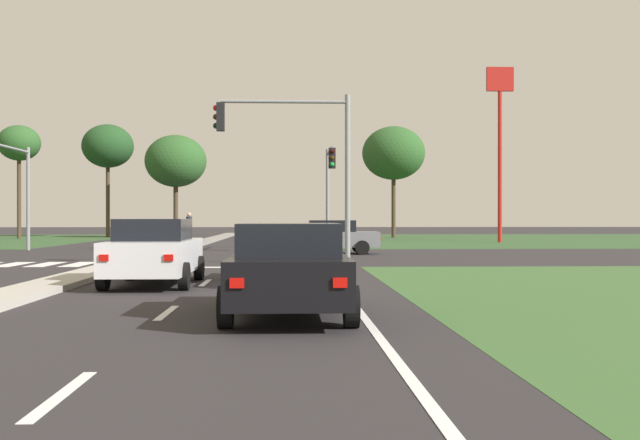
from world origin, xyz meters
TOP-DOWN VIEW (x-y plane):
  - ground_plane at (0.00, 30.00)m, footprint 200.00×200.00m
  - grass_verge_far_right at (25.50, 54.50)m, footprint 35.00×35.00m
  - median_island_far at (0.00, 55.00)m, footprint 1.20×36.00m
  - lane_dash_near at (3.50, 5.08)m, footprint 0.14×2.00m
  - lane_dash_second at (3.50, 11.08)m, footprint 0.14×2.00m
  - lane_dash_third at (3.50, 17.08)m, footprint 0.14×2.00m
  - lane_dash_fourth at (3.50, 23.08)m, footprint 0.14×2.00m
  - lane_dash_fifth at (3.50, 29.08)m, footprint 0.14×2.00m
  - edge_line_right at (6.85, 12.00)m, footprint 0.14×24.00m
  - stop_bar_near at (3.80, 23.00)m, footprint 6.40×0.50m
  - crosswalk_bar_third at (-4.10, 24.80)m, footprint 0.70×2.80m
  - crosswalk_bar_fourth at (-2.95, 24.80)m, footprint 0.70×2.80m
  - crosswalk_bar_fifth at (-1.80, 24.80)m, footprint 0.70×2.80m
  - car_black_near at (5.61, 10.64)m, footprint 2.09×4.58m
  - car_teal_second at (-2.45, 38.66)m, footprint 2.10×4.40m
  - car_grey_third at (7.45, 32.14)m, footprint 4.58×2.02m
  - car_silver_fourth at (5.47, 17.27)m, footprint 2.00×4.50m
  - car_red_fifth at (-2.30, 47.11)m, footprint 1.99×4.47m
  - car_white_sixth at (2.32, 16.53)m, footprint 2.04×4.48m
  - traffic_signal_far_left at (-7.60, 34.84)m, footprint 0.32×4.71m
  - traffic_signal_near_right at (5.96, 23.40)m, footprint 4.64×0.32m
  - traffic_signal_far_right at (7.60, 34.98)m, footprint 0.32×4.34m
  - pedestrian_at_median at (-0.12, 41.35)m, footprint 0.34×0.34m
  - fastfood_pole_sign at (19.73, 47.71)m, footprint 1.80×0.40m
  - treeline_second at (-15.68, 58.14)m, footprint 3.29×3.29m
  - treeline_third at (-9.67, 61.98)m, footprint 4.29×4.29m
  - treeline_fourth at (-3.56, 59.25)m, footprint 4.96×4.96m
  - treeline_fifth at (14.28, 59.84)m, footprint 5.20×5.20m

SIDE VIEW (x-z plane):
  - ground_plane at x=0.00m, z-range 0.00..0.00m
  - grass_verge_far_right at x=25.50m, z-range 0.00..0.01m
  - lane_dash_near at x=3.50m, z-range 0.00..0.01m
  - lane_dash_second at x=3.50m, z-range 0.00..0.01m
  - lane_dash_third at x=3.50m, z-range 0.00..0.01m
  - lane_dash_fourth at x=3.50m, z-range 0.00..0.01m
  - lane_dash_fifth at x=3.50m, z-range 0.00..0.01m
  - edge_line_right at x=6.85m, z-range 0.00..0.01m
  - stop_bar_near at x=3.80m, z-range 0.00..0.01m
  - crosswalk_bar_third at x=-4.10m, z-range 0.00..0.01m
  - crosswalk_bar_fourth at x=-2.95m, z-range 0.00..0.01m
  - crosswalk_bar_fifth at x=-1.80m, z-range 0.00..0.01m
  - median_island_far at x=0.00m, z-range 0.00..0.14m
  - car_red_fifth at x=-2.30m, z-range 0.02..1.48m
  - car_silver_fourth at x=5.47m, z-range 0.02..1.53m
  - car_teal_second at x=-2.45m, z-range 0.02..1.55m
  - car_grey_third at x=7.45m, z-range 0.02..1.55m
  - car_black_near at x=5.61m, z-range 0.02..1.57m
  - car_white_sixth at x=2.32m, z-range 0.02..1.63m
  - pedestrian_at_median at x=-0.12m, z-range 0.34..2.15m
  - traffic_signal_far_right at x=7.60m, z-range 0.98..6.15m
  - traffic_signal_far_left at x=-7.60m, z-range 1.01..6.23m
  - traffic_signal_near_right at x=5.96m, z-range 1.09..6.91m
  - treeline_fourth at x=-3.56m, z-range 2.04..10.40m
  - treeline_fifth at x=14.28m, z-range 2.37..11.59m
  - treeline_second at x=-15.68m, z-range 2.98..11.94m
  - treeline_third at x=-9.67m, z-range 2.89..12.41m
  - fastfood_pole_sign at x=19.73m, z-range 2.68..14.40m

